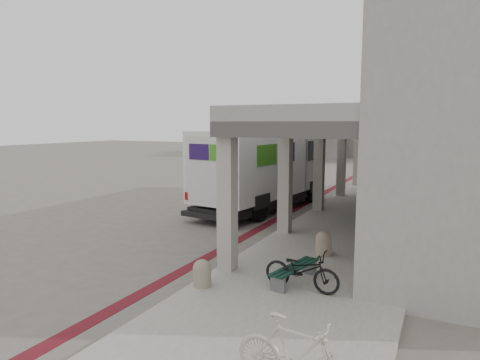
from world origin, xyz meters
The scene contains 14 objects.
ground centered at (0.00, 0.00, 0.00)m, with size 120.00×120.00×0.00m, color #625D54.
bike_lane_stripe centered at (1.00, 2.00, 0.01)m, with size 0.35×40.00×0.01m, color maroon.
sidewalk centered at (4.00, 0.00, 0.06)m, with size 4.40×28.00×0.12m, color gray.
transit_building centered at (6.83, 4.50, 3.40)m, with size 7.60×17.00×7.00m.
distant_backdrop centered at (-2.84, 35.89, 2.70)m, with size 28.00×10.00×6.50m.
tree_left centered at (-5.00, 28.00, 3.18)m, with size 3.20×3.20×4.80m.
tree_mid centered at (2.00, 30.00, 3.18)m, with size 3.20×3.20×4.80m.
fedex_truck centered at (-0.27, 4.23, 1.79)m, with size 3.41×8.11×3.35m.
bench centered at (3.84, -3.63, 0.39)m, with size 0.68×1.66×0.38m.
bollard_near centered at (2.10, -4.70, 0.42)m, with size 0.39×0.39×0.59m.
bollard_far centered at (3.89, -1.33, 0.45)m, with size 0.43×0.43×0.65m.
utility_cabinet centered at (5.00, 1.57, 0.65)m, with size 0.48×0.64×1.07m, color slate.
bicycle_black centered at (4.11, -3.96, 0.55)m, with size 0.58×1.66×0.87m, color black.
bicycle_cream centered at (5.13, -7.39, 0.64)m, with size 0.49×1.74×1.05m, color #BBB3A5.
Camera 1 is at (6.75, -12.36, 3.62)m, focal length 32.00 mm.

